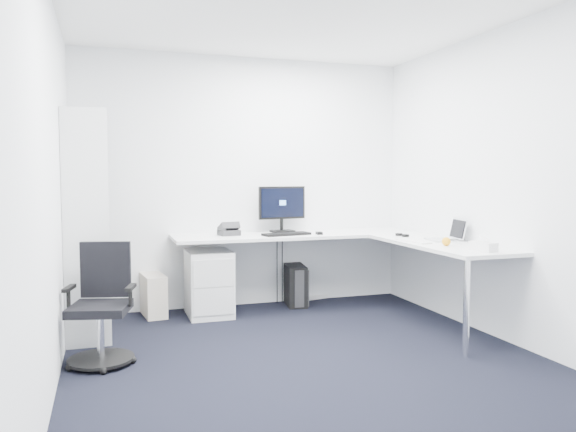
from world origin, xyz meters
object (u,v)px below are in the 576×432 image
object	(u,v)px
task_chair	(100,305)
monitor	(282,209)
bookshelf	(87,224)
l_desk	(315,276)
laptop	(440,229)

from	to	relation	value
task_chair	monitor	world-z (taller)	monitor
task_chair	monitor	xyz separation A→B (m)	(1.89, 1.43, 0.61)
bookshelf	task_chair	distance (m)	1.09
l_desk	task_chair	world-z (taller)	task_chair
monitor	bookshelf	bearing A→B (deg)	-172.70
task_chair	monitor	size ratio (longest dim) A/B	1.69
l_desk	bookshelf	bearing A→B (deg)	178.68
l_desk	monitor	size ratio (longest dim) A/B	5.14
l_desk	laptop	xyz separation A→B (m)	(1.01, -0.70, 0.51)
bookshelf	monitor	xyz separation A→B (m)	(2.00, 0.48, 0.08)
bookshelf	monitor	size ratio (longest dim) A/B	3.68
task_chair	bookshelf	bearing A→B (deg)	110.36
l_desk	task_chair	distance (m)	2.26
bookshelf	laptop	xyz separation A→B (m)	(3.18, -0.75, -0.07)
l_desk	task_chair	size ratio (longest dim) A/B	3.04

